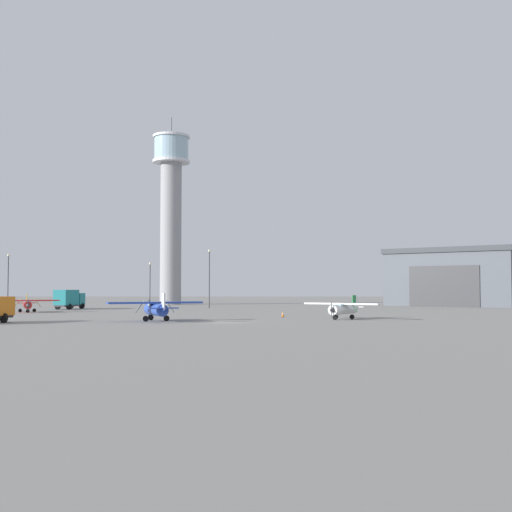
# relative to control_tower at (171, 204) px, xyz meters

# --- Properties ---
(ground_plane) EXTENTS (400.00, 400.00, 0.00)m
(ground_plane) POSITION_rel_control_tower_xyz_m (16.00, -70.98, -21.55)
(ground_plane) COLOR gray
(control_tower) EXTENTS (7.99, 7.99, 40.42)m
(control_tower) POSITION_rel_control_tower_xyz_m (0.00, 0.00, 0.00)
(control_tower) COLOR gray
(control_tower) RESTS_ON ground_plane
(hangar) EXTENTS (32.36, 31.30, 11.24)m
(hangar) POSITION_rel_control_tower_xyz_m (59.38, -8.32, -15.91)
(hangar) COLOR #4C5159
(hangar) RESTS_ON ground_plane
(airplane_red) EXTENTS (8.68, 6.88, 2.62)m
(airplane_red) POSITION_rel_control_tower_xyz_m (-14.27, -44.69, -20.33)
(airplane_red) COLOR red
(airplane_red) RESTS_ON ground_plane
(airplane_white) EXTENTS (8.41, 6.80, 2.68)m
(airplane_white) POSITION_rel_control_tower_xyz_m (29.17, -64.68, -20.30)
(airplane_white) COLOR white
(airplane_white) RESTS_ON ground_plane
(airplane_blue) EXTENTS (9.95, 7.88, 3.01)m
(airplane_blue) POSITION_rel_control_tower_xyz_m (8.71, -69.88, -20.15)
(airplane_blue) COLOR #2847A8
(airplane_blue) RESTS_ON ground_plane
(truck_box_teal) EXTENTS (3.83, 7.30, 3.22)m
(truck_box_teal) POSITION_rel_control_tower_xyz_m (-12.36, -30.99, -19.78)
(truck_box_teal) COLOR #38383D
(truck_box_teal) RESTS_ON ground_plane
(light_post_west) EXTENTS (0.44, 0.44, 8.24)m
(light_post_west) POSITION_rel_control_tower_xyz_m (-1.09, -18.61, -16.61)
(light_post_west) COLOR #38383D
(light_post_west) RESTS_ON ground_plane
(light_post_east) EXTENTS (0.44, 0.44, 10.26)m
(light_post_east) POSITION_rel_control_tower_xyz_m (10.49, -25.25, -15.56)
(light_post_east) COLOR #38383D
(light_post_east) RESTS_ON ground_plane
(light_post_north) EXTENTS (0.44, 0.44, 9.62)m
(light_post_north) POSITION_rel_control_tower_xyz_m (-25.88, -22.81, -15.89)
(light_post_north) COLOR #38383D
(light_post_north) RESTS_ON ground_plane
(traffic_cone_near_left) EXTENTS (0.36, 0.36, 0.71)m
(traffic_cone_near_left) POSITION_rel_control_tower_xyz_m (22.40, -59.46, -21.20)
(traffic_cone_near_left) COLOR black
(traffic_cone_near_left) RESTS_ON ground_plane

